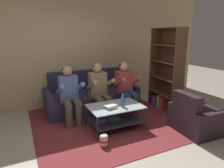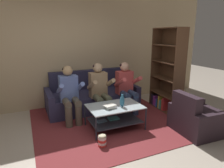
{
  "view_description": "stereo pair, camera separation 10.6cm",
  "coord_description": "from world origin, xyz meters",
  "px_view_note": "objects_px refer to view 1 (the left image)",
  "views": [
    {
      "loc": [
        -1.07,
        -2.59,
        1.83
      ],
      "look_at": [
        0.68,
        1.09,
        0.8
      ],
      "focal_mm": 32.0,
      "sensor_mm": 36.0,
      "label": 1
    },
    {
      "loc": [
        -0.97,
        -2.63,
        1.83
      ],
      "look_at": [
        0.68,
        1.09,
        0.8
      ],
      "focal_mm": 32.0,
      "sensor_mm": 36.0,
      "label": 2
    }
  ],
  "objects_px": {
    "book_stack": "(111,107)",
    "armchair": "(198,118)",
    "bookshelf": "(166,78)",
    "vase": "(123,101)",
    "person_seated_right": "(126,86)",
    "popcorn_tub": "(104,141)",
    "person_seated_left": "(70,92)",
    "coffee_table": "(115,113)",
    "person_seated_middle": "(100,88)",
    "couch": "(91,97)"
  },
  "relations": [
    {
      "from": "person_seated_left",
      "to": "vase",
      "type": "distance_m",
      "value": 1.14
    },
    {
      "from": "book_stack",
      "to": "bookshelf",
      "type": "relative_size",
      "value": 0.13
    },
    {
      "from": "armchair",
      "to": "vase",
      "type": "bearing_deg",
      "value": 151.64
    },
    {
      "from": "person_seated_left",
      "to": "coffee_table",
      "type": "height_order",
      "value": "person_seated_left"
    },
    {
      "from": "vase",
      "to": "armchair",
      "type": "relative_size",
      "value": 0.28
    },
    {
      "from": "couch",
      "to": "armchair",
      "type": "bearing_deg",
      "value": -54.92
    },
    {
      "from": "person_seated_right",
      "to": "vase",
      "type": "xyz_separation_m",
      "value": [
        -0.5,
        -0.78,
        -0.07
      ]
    },
    {
      "from": "person_seated_right",
      "to": "vase",
      "type": "height_order",
      "value": "person_seated_right"
    },
    {
      "from": "couch",
      "to": "vase",
      "type": "xyz_separation_m",
      "value": [
        0.16,
        -1.35,
        0.29
      ]
    },
    {
      "from": "person_seated_middle",
      "to": "person_seated_right",
      "type": "bearing_deg",
      "value": -0.15
    },
    {
      "from": "person_seated_left",
      "to": "person_seated_middle",
      "type": "bearing_deg",
      "value": 0.12
    },
    {
      "from": "person_seated_right",
      "to": "coffee_table",
      "type": "relative_size",
      "value": 1.14
    },
    {
      "from": "coffee_table",
      "to": "book_stack",
      "type": "relative_size",
      "value": 4.21
    },
    {
      "from": "armchair",
      "to": "person_seated_middle",
      "type": "bearing_deg",
      "value": 134.43
    },
    {
      "from": "bookshelf",
      "to": "person_seated_middle",
      "type": "bearing_deg",
      "value": 171.95
    },
    {
      "from": "vase",
      "to": "popcorn_tub",
      "type": "height_order",
      "value": "vase"
    },
    {
      "from": "coffee_table",
      "to": "vase",
      "type": "distance_m",
      "value": 0.31
    },
    {
      "from": "coffee_table",
      "to": "vase",
      "type": "bearing_deg",
      "value": -43.76
    },
    {
      "from": "book_stack",
      "to": "armchair",
      "type": "bearing_deg",
      "value": -25.2
    },
    {
      "from": "person_seated_right",
      "to": "popcorn_tub",
      "type": "distance_m",
      "value": 1.71
    },
    {
      "from": "coffee_table",
      "to": "vase",
      "type": "height_order",
      "value": "vase"
    },
    {
      "from": "bookshelf",
      "to": "armchair",
      "type": "distance_m",
      "value": 1.36
    },
    {
      "from": "coffee_table",
      "to": "book_stack",
      "type": "xyz_separation_m",
      "value": [
        -0.13,
        -0.08,
        0.19
      ]
    },
    {
      "from": "person_seated_right",
      "to": "book_stack",
      "type": "xyz_separation_m",
      "value": [
        -0.74,
        -0.75,
        -0.15
      ]
    },
    {
      "from": "person_seated_middle",
      "to": "coffee_table",
      "type": "distance_m",
      "value": 0.76
    },
    {
      "from": "vase",
      "to": "bookshelf",
      "type": "distance_m",
      "value": 1.6
    },
    {
      "from": "person_seated_left",
      "to": "popcorn_tub",
      "type": "distance_m",
      "value": 1.35
    },
    {
      "from": "couch",
      "to": "person_seated_left",
      "type": "bearing_deg",
      "value": -139.05
    },
    {
      "from": "bookshelf",
      "to": "vase",
      "type": "bearing_deg",
      "value": -159.9
    },
    {
      "from": "book_stack",
      "to": "popcorn_tub",
      "type": "distance_m",
      "value": 0.69
    },
    {
      "from": "armchair",
      "to": "popcorn_tub",
      "type": "distance_m",
      "value": 1.87
    },
    {
      "from": "person_seated_middle",
      "to": "coffee_table",
      "type": "bearing_deg",
      "value": -85.49
    },
    {
      "from": "armchair",
      "to": "couch",
      "type": "bearing_deg",
      "value": 125.08
    },
    {
      "from": "person_seated_left",
      "to": "bookshelf",
      "type": "xyz_separation_m",
      "value": [
        2.32,
        -0.23,
        0.14
      ]
    },
    {
      "from": "person_seated_left",
      "to": "popcorn_tub",
      "type": "relative_size",
      "value": 5.42
    },
    {
      "from": "coffee_table",
      "to": "armchair",
      "type": "bearing_deg",
      "value": -29.84
    },
    {
      "from": "book_stack",
      "to": "popcorn_tub",
      "type": "xyz_separation_m",
      "value": [
        -0.34,
        -0.46,
        -0.39
      ]
    },
    {
      "from": "person_seated_right",
      "to": "coffee_table",
      "type": "xyz_separation_m",
      "value": [
        -0.61,
        -0.67,
        -0.34
      ]
    },
    {
      "from": "person_seated_middle",
      "to": "book_stack",
      "type": "relative_size",
      "value": 4.85
    },
    {
      "from": "bookshelf",
      "to": "couch",
      "type": "bearing_deg",
      "value": 153.81
    },
    {
      "from": "book_stack",
      "to": "armchair",
      "type": "xyz_separation_m",
      "value": [
        1.51,
        -0.71,
        -0.24
      ]
    },
    {
      "from": "vase",
      "to": "person_seated_left",
      "type": "bearing_deg",
      "value": 137.02
    },
    {
      "from": "vase",
      "to": "bookshelf",
      "type": "bearing_deg",
      "value": 20.1
    },
    {
      "from": "person_seated_left",
      "to": "popcorn_tub",
      "type": "xyz_separation_m",
      "value": [
        0.25,
        -1.21,
        -0.54
      ]
    },
    {
      "from": "person_seated_left",
      "to": "book_stack",
      "type": "xyz_separation_m",
      "value": [
        0.59,
        -0.75,
        -0.15
      ]
    },
    {
      "from": "person_seated_left",
      "to": "person_seated_middle",
      "type": "distance_m",
      "value": 0.67
    },
    {
      "from": "person_seated_middle",
      "to": "vase",
      "type": "bearing_deg",
      "value": -78.05
    },
    {
      "from": "bookshelf",
      "to": "popcorn_tub",
      "type": "height_order",
      "value": "bookshelf"
    },
    {
      "from": "person_seated_left",
      "to": "armchair",
      "type": "height_order",
      "value": "person_seated_left"
    },
    {
      "from": "person_seated_right",
      "to": "popcorn_tub",
      "type": "relative_size",
      "value": 5.4
    }
  ]
}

